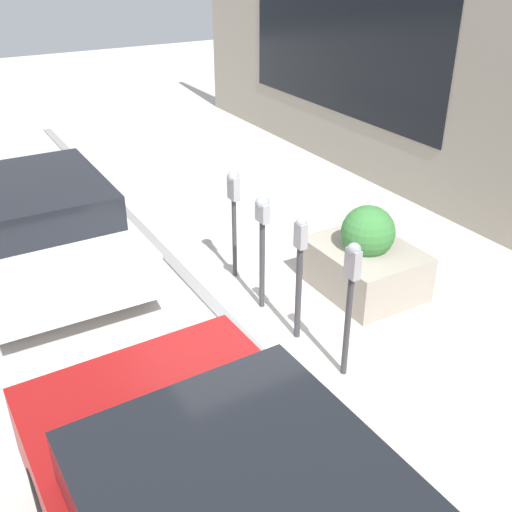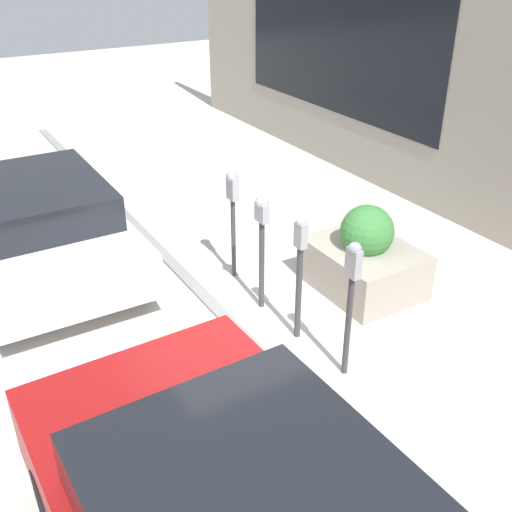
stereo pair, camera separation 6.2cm
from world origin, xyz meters
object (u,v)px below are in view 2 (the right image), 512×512
(parking_meter_second, at_px, (300,264))
(parked_car_middle, at_px, (38,222))
(parking_meter_middle, at_px, (262,230))
(parking_meter_nearest, at_px, (351,287))
(planter_box, at_px, (364,259))
(parking_meter_fourth, at_px, (233,201))

(parking_meter_second, xyz_separation_m, parked_car_middle, (3.09, 2.11, -0.24))
(parking_meter_middle, bearing_deg, parking_meter_nearest, -176.75)
(parking_meter_nearest, relative_size, planter_box, 1.12)
(parking_meter_nearest, bearing_deg, parking_meter_fourth, 0.31)
(parking_meter_middle, distance_m, planter_box, 1.53)
(planter_box, bearing_deg, parking_meter_fourth, 48.29)
(parking_meter_nearest, distance_m, parking_meter_middle, 1.55)
(parking_meter_second, bearing_deg, parking_meter_middle, 1.91)
(parking_meter_middle, xyz_separation_m, parked_car_middle, (2.34, 2.08, -0.34))
(planter_box, distance_m, parked_car_middle, 4.35)
(parking_meter_middle, relative_size, parked_car_middle, 0.36)
(planter_box, bearing_deg, parking_meter_second, 108.57)
(planter_box, xyz_separation_m, parked_car_middle, (2.64, 3.44, 0.28))
(parking_meter_second, relative_size, parking_meter_fourth, 1.00)
(parking_meter_second, distance_m, parked_car_middle, 3.75)
(parking_meter_fourth, height_order, parked_car_middle, parking_meter_fourth)
(parking_meter_second, height_order, parked_car_middle, parking_meter_second)
(parking_meter_middle, distance_m, parked_car_middle, 3.15)
(parking_meter_nearest, xyz_separation_m, parking_meter_fourth, (2.40, 0.01, 0.05))
(parking_meter_nearest, height_order, parking_meter_fourth, parking_meter_nearest)
(parking_meter_fourth, bearing_deg, parking_meter_middle, 174.91)
(parking_meter_second, bearing_deg, planter_box, -71.43)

